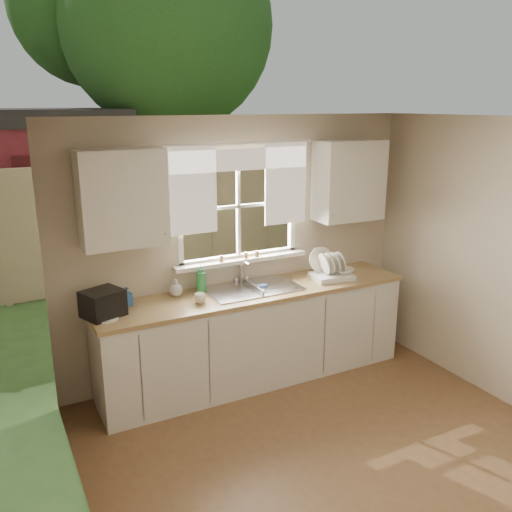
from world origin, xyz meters
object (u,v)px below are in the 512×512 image
dish_rack (331,271)px  cup (200,298)px  black_appliance (103,303)px  soap_bottle_a (201,278)px

dish_rack → cup: bearing=-178.4°
cup → black_appliance: 0.83m
black_appliance → dish_rack: bearing=-22.4°
soap_bottle_a → dish_rack: bearing=4.4°
cup → dish_rack: bearing=-18.9°
dish_rack → soap_bottle_a: size_ratio=1.61×
soap_bottle_a → cup: 0.30m
cup → black_appliance: size_ratio=0.35×
soap_bottle_a → black_appliance: bearing=-154.5°
cup → soap_bottle_a: bearing=45.5°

